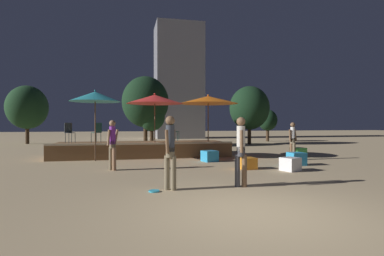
{
  "coord_description": "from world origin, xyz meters",
  "views": [
    {
      "loc": [
        -2.24,
        -4.94,
        1.59
      ],
      "look_at": [
        0.0,
        5.36,
        1.44
      ],
      "focal_mm": 28.0,
      "sensor_mm": 36.0,
      "label": 1
    }
  ],
  "objects_px": {
    "cube_seat_1": "(298,152)",
    "frisbee_disc": "(154,191)",
    "cube_seat_2": "(290,164)",
    "bistro_chair_1": "(69,131)",
    "cube_seat_0": "(247,163)",
    "person_2": "(241,149)",
    "person_1": "(170,149)",
    "patio_umbrella_0": "(208,100)",
    "patio_umbrella_2": "(155,99)",
    "cube_seat_4": "(296,159)",
    "bistro_chair_0": "(174,130)",
    "bistro_chair_2": "(97,131)",
    "background_tree_4": "(249,108)",
    "background_tree_3": "(268,120)",
    "patio_umbrella_1": "(95,97)",
    "bistro_chair_3": "(172,130)",
    "person_3": "(112,143)",
    "background_tree_1": "(145,102)",
    "background_tree_0": "(152,117)",
    "cube_seat_3": "(210,156)",
    "person_0": "(293,140)"
  },
  "relations": [
    {
      "from": "cube_seat_2",
      "to": "cube_seat_3",
      "type": "relative_size",
      "value": 0.98
    },
    {
      "from": "cube_seat_0",
      "to": "person_2",
      "type": "xyz_separation_m",
      "value": [
        -1.34,
        -2.79,
        0.76
      ]
    },
    {
      "from": "person_3",
      "to": "frisbee_disc",
      "type": "height_order",
      "value": "person_3"
    },
    {
      "from": "cube_seat_0",
      "to": "background_tree_3",
      "type": "xyz_separation_m",
      "value": [
        8.38,
        15.27,
        1.72
      ]
    },
    {
      "from": "cube_seat_1",
      "to": "patio_umbrella_2",
      "type": "bearing_deg",
      "value": 171.85
    },
    {
      "from": "patio_umbrella_0",
      "to": "bistro_chair_0",
      "type": "relative_size",
      "value": 3.32
    },
    {
      "from": "person_1",
      "to": "patio_umbrella_1",
      "type": "bearing_deg",
      "value": -36.94
    },
    {
      "from": "patio_umbrella_0",
      "to": "person_3",
      "type": "xyz_separation_m",
      "value": [
        -4.26,
        -3.13,
        -1.79
      ]
    },
    {
      "from": "cube_seat_0",
      "to": "cube_seat_4",
      "type": "height_order",
      "value": "cube_seat_4"
    },
    {
      "from": "person_2",
      "to": "bistro_chair_1",
      "type": "distance_m",
      "value": 9.06
    },
    {
      "from": "bistro_chair_0",
      "to": "bistro_chair_3",
      "type": "distance_m",
      "value": 1.04
    },
    {
      "from": "cube_seat_1",
      "to": "bistro_chair_3",
      "type": "height_order",
      "value": "bistro_chair_3"
    },
    {
      "from": "cube_seat_0",
      "to": "cube_seat_1",
      "type": "height_order",
      "value": "cube_seat_1"
    },
    {
      "from": "cube_seat_1",
      "to": "person_1",
      "type": "xyz_separation_m",
      "value": [
        -7.02,
        -5.79,
        0.76
      ]
    },
    {
      "from": "patio_umbrella_0",
      "to": "person_2",
      "type": "height_order",
      "value": "patio_umbrella_0"
    },
    {
      "from": "cube_seat_3",
      "to": "person_1",
      "type": "height_order",
      "value": "person_1"
    },
    {
      "from": "bistro_chair_0",
      "to": "bistro_chair_2",
      "type": "relative_size",
      "value": 1.0
    },
    {
      "from": "bistro_chair_1",
      "to": "cube_seat_0",
      "type": "bearing_deg",
      "value": -73.21
    },
    {
      "from": "bistro_chair_1",
      "to": "frisbee_disc",
      "type": "xyz_separation_m",
      "value": [
        3.17,
        -7.37,
        -1.27
      ]
    },
    {
      "from": "bistro_chair_2",
      "to": "bistro_chair_0",
      "type": "bearing_deg",
      "value": 155.32
    },
    {
      "from": "cube_seat_1",
      "to": "background_tree_3",
      "type": "distance_m",
      "value": 13.14
    },
    {
      "from": "patio_umbrella_0",
      "to": "person_2",
      "type": "xyz_separation_m",
      "value": [
        -0.97,
        -6.62,
        -1.76
      ]
    },
    {
      "from": "frisbee_disc",
      "to": "background_tree_1",
      "type": "bearing_deg",
      "value": 87.34
    },
    {
      "from": "background_tree_0",
      "to": "patio_umbrella_1",
      "type": "bearing_deg",
      "value": -111.66
    },
    {
      "from": "bistro_chair_2",
      "to": "background_tree_4",
      "type": "bearing_deg",
      "value": 167.15
    },
    {
      "from": "background_tree_3",
      "to": "background_tree_4",
      "type": "relative_size",
      "value": 0.64
    },
    {
      "from": "cube_seat_4",
      "to": "background_tree_3",
      "type": "distance_m",
      "value": 16.08
    },
    {
      "from": "cube_seat_0",
      "to": "person_3",
      "type": "bearing_deg",
      "value": 171.35
    },
    {
      "from": "patio_umbrella_0",
      "to": "person_1",
      "type": "xyz_separation_m",
      "value": [
        -2.76,
        -6.59,
        -1.75
      ]
    },
    {
      "from": "cube_seat_2",
      "to": "bistro_chair_3",
      "type": "relative_size",
      "value": 0.76
    },
    {
      "from": "bistro_chair_0",
      "to": "background_tree_4",
      "type": "distance_m",
      "value": 9.14
    },
    {
      "from": "person_3",
      "to": "background_tree_4",
      "type": "xyz_separation_m",
      "value": [
        9.83,
        11.27,
        1.9
      ]
    },
    {
      "from": "patio_umbrella_1",
      "to": "cube_seat_0",
      "type": "xyz_separation_m",
      "value": [
        5.47,
        -3.54,
        -2.56
      ]
    },
    {
      "from": "patio_umbrella_2",
      "to": "bistro_chair_1",
      "type": "distance_m",
      "value": 4.11
    },
    {
      "from": "patio_umbrella_1",
      "to": "patio_umbrella_2",
      "type": "bearing_deg",
      "value": 10.22
    },
    {
      "from": "patio_umbrella_1",
      "to": "background_tree_0",
      "type": "distance_m",
      "value": 8.2
    },
    {
      "from": "patio_umbrella_2",
      "to": "bistro_chair_0",
      "type": "bearing_deg",
      "value": 59.85
    },
    {
      "from": "person_2",
      "to": "bistro_chair_1",
      "type": "bearing_deg",
      "value": -37.31
    },
    {
      "from": "person_0",
      "to": "bistro_chair_1",
      "type": "bearing_deg",
      "value": 60.79
    },
    {
      "from": "frisbee_disc",
      "to": "person_1",
      "type": "bearing_deg",
      "value": 15.56
    },
    {
      "from": "patio_umbrella_0",
      "to": "patio_umbrella_2",
      "type": "relative_size",
      "value": 0.99
    },
    {
      "from": "cube_seat_0",
      "to": "background_tree_0",
      "type": "distance_m",
      "value": 11.56
    },
    {
      "from": "cube_seat_1",
      "to": "frisbee_disc",
      "type": "distance_m",
      "value": 9.48
    },
    {
      "from": "patio_umbrella_0",
      "to": "person_2",
      "type": "bearing_deg",
      "value": -98.31
    },
    {
      "from": "bistro_chair_0",
      "to": "patio_umbrella_1",
      "type": "bearing_deg",
      "value": 146.87
    },
    {
      "from": "bistro_chair_3",
      "to": "person_0",
      "type": "bearing_deg",
      "value": -86.35
    },
    {
      "from": "cube_seat_2",
      "to": "bistro_chair_1",
      "type": "distance_m",
      "value": 9.57
    },
    {
      "from": "person_2",
      "to": "background_tree_4",
      "type": "xyz_separation_m",
      "value": [
        6.54,
        14.76,
        1.87
      ]
    },
    {
      "from": "person_1",
      "to": "bistro_chair_1",
      "type": "distance_m",
      "value": 8.1
    },
    {
      "from": "person_2",
      "to": "background_tree_1",
      "type": "xyz_separation_m",
      "value": [
        -1.52,
        14.25,
        2.17
      ]
    }
  ]
}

